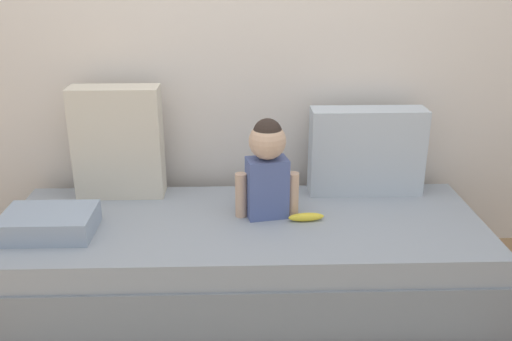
% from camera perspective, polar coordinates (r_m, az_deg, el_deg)
% --- Properties ---
extents(ground_plane, '(12.00, 12.00, 0.00)m').
position_cam_1_polar(ground_plane, '(2.84, -1.11, -12.18)').
color(ground_plane, '#93704C').
extents(back_wall, '(5.51, 0.10, 2.50)m').
position_cam_1_polar(back_wall, '(2.95, -1.43, 15.06)').
color(back_wall, silver).
rests_on(back_wall, ground).
extents(couch, '(2.31, 0.86, 0.39)m').
position_cam_1_polar(couch, '(2.74, -1.14, -8.80)').
color(couch, gray).
rests_on(couch, ground).
extents(throw_pillow_left, '(0.44, 0.16, 0.57)m').
position_cam_1_polar(throw_pillow_left, '(2.91, -13.90, 2.81)').
color(throw_pillow_left, beige).
rests_on(throw_pillow_left, couch).
extents(throw_pillow_right, '(0.58, 0.16, 0.45)m').
position_cam_1_polar(throw_pillow_right, '(2.94, 11.20, 1.95)').
color(throw_pillow_right, '#B2BCC6').
rests_on(throw_pillow_right, couch).
extents(toddler, '(0.30, 0.17, 0.48)m').
position_cam_1_polar(toddler, '(2.59, 1.15, 0.58)').
color(toddler, '#4C5B93').
rests_on(toddler, couch).
extents(banana, '(0.17, 0.06, 0.04)m').
position_cam_1_polar(banana, '(2.64, 5.15, -4.75)').
color(banana, yellow).
rests_on(banana, couch).
extents(folded_blanket, '(0.40, 0.28, 0.10)m').
position_cam_1_polar(folded_blanket, '(2.67, -20.37, -5.05)').
color(folded_blanket, '#8E9EB2').
rests_on(folded_blanket, couch).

